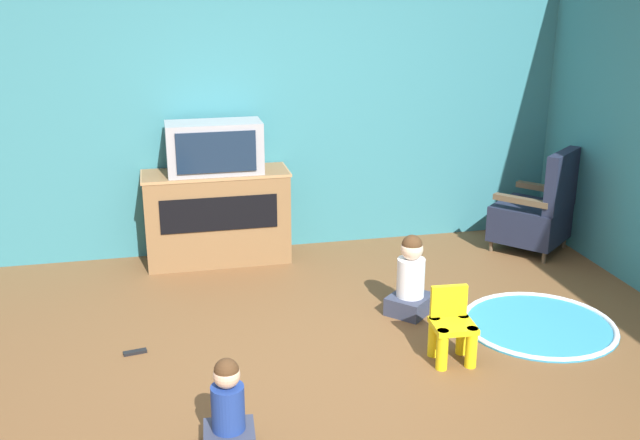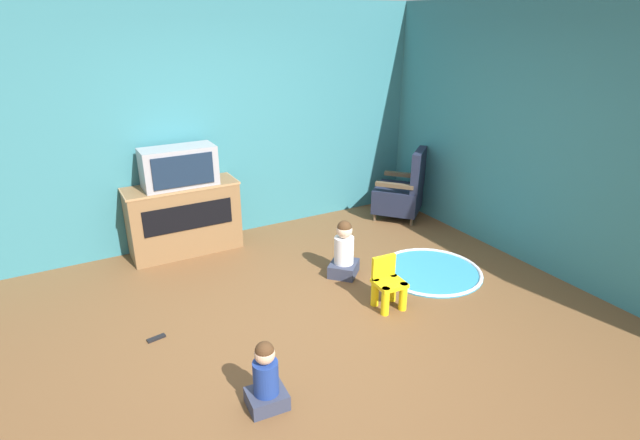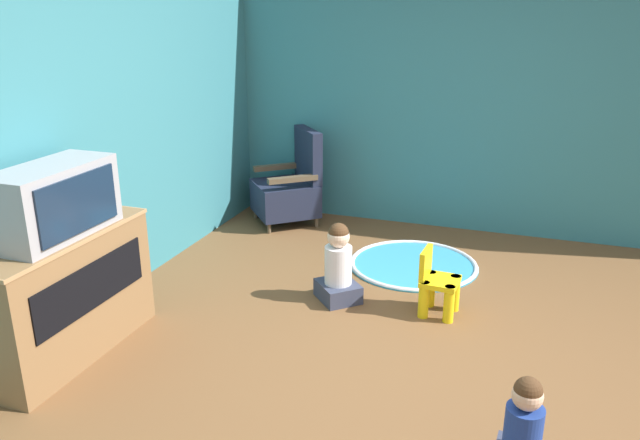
% 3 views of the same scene
% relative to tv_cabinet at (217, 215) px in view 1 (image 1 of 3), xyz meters
% --- Properties ---
extents(ground_plane, '(30.00, 30.00, 0.00)m').
position_rel_tv_cabinet_xyz_m(ground_plane, '(0.50, -2.05, -0.40)').
color(ground_plane, brown).
extents(wall_back, '(5.75, 0.12, 2.66)m').
position_rel_tv_cabinet_xyz_m(wall_back, '(0.37, 0.30, 0.93)').
color(wall_back, teal).
rests_on(wall_back, ground_plane).
extents(tv_cabinet, '(1.22, 0.45, 0.78)m').
position_rel_tv_cabinet_xyz_m(tv_cabinet, '(0.00, 0.00, 0.00)').
color(tv_cabinet, brown).
rests_on(tv_cabinet, ground_plane).
extents(television, '(0.77, 0.36, 0.42)m').
position_rel_tv_cabinet_xyz_m(television, '(-0.00, -0.02, 0.59)').
color(television, '#939399').
rests_on(television, tv_cabinet).
extents(black_armchair, '(0.80, 0.80, 0.93)m').
position_rel_tv_cabinet_xyz_m(black_armchair, '(2.76, -0.37, -0.06)').
color(black_armchair, brown).
rests_on(black_armchair, ground_plane).
extents(yellow_kid_chair, '(0.28, 0.27, 0.47)m').
position_rel_tv_cabinet_xyz_m(yellow_kid_chair, '(1.28, -2.07, -0.20)').
color(yellow_kid_chair, yellow).
rests_on(yellow_kid_chair, ground_plane).
extents(play_mat, '(1.07, 1.07, 0.04)m').
position_rel_tv_cabinet_xyz_m(play_mat, '(2.07, -1.76, -0.39)').
color(play_mat, teal).
rests_on(play_mat, ground_plane).
extents(child_watching_left, '(0.40, 0.40, 0.60)m').
position_rel_tv_cabinet_xyz_m(child_watching_left, '(1.26, -1.35, -0.15)').
color(child_watching_left, '#33384C').
rests_on(child_watching_left, ground_plane).
extents(child_watching_center, '(0.28, 0.25, 0.52)m').
position_rel_tv_cabinet_xyz_m(child_watching_center, '(-0.20, -2.70, -0.18)').
color(child_watching_center, '#33384C').
rests_on(child_watching_center, ground_plane).
extents(remote_control, '(0.16, 0.07, 0.02)m').
position_rel_tv_cabinet_xyz_m(remote_control, '(-0.69, -1.56, -0.39)').
color(remote_control, black).
rests_on(remote_control, ground_plane).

